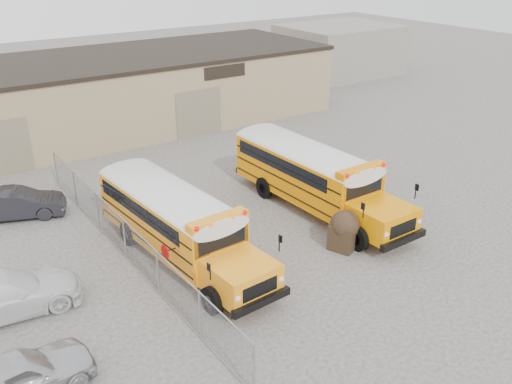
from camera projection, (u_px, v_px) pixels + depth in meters
ground at (293, 247)px, 23.43m from camera, size 120.00×120.00×0.00m
warehouse at (108, 92)px, 37.56m from camera, size 30.20×10.20×4.67m
chainlink_fence at (125, 239)px, 22.24m from camera, size 0.07×18.07×1.81m
distant_building_right at (339, 50)px, 53.03m from camera, size 10.00×8.00×4.40m
school_bus_left at (110, 173)px, 26.45m from camera, size 3.13×9.93×2.86m
school_bus_right at (238, 138)px, 30.95m from camera, size 2.86×10.32×3.00m
tarp_bundle at (345, 229)px, 23.08m from camera, size 1.40×1.34×1.66m
car_silver at (14, 379)px, 15.38m from camera, size 4.52×2.28×1.48m
car_white at (1, 295)px, 18.99m from camera, size 5.39×2.51×1.52m
car_dark at (17, 204)px, 25.71m from camera, size 4.39×2.81×1.37m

